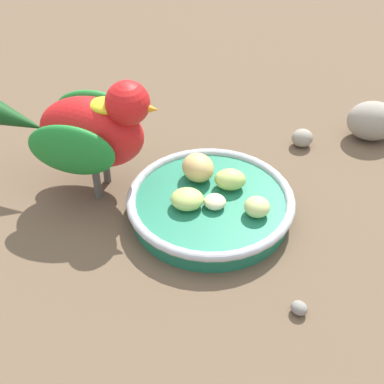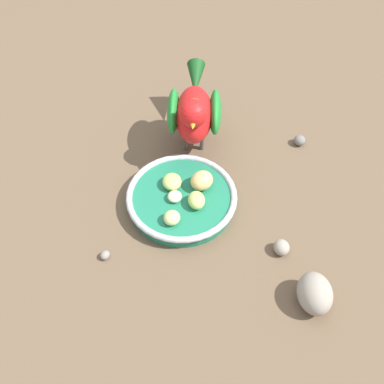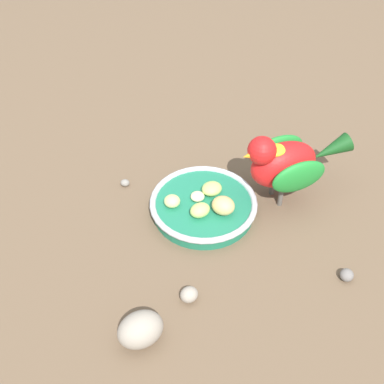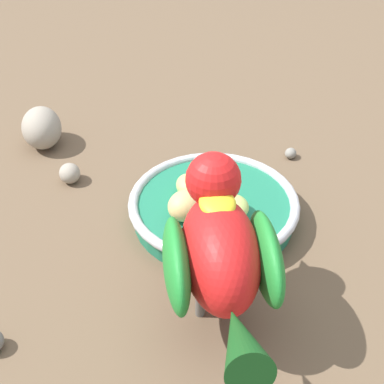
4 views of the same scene
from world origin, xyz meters
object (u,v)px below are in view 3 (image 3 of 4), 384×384
pebble_1 (125,183)px  pebble_2 (347,275)px  apple_piece_0 (223,206)px  apple_piece_2 (172,201)px  parrot (286,162)px  pebble_0 (189,295)px  apple_piece_4 (198,196)px  apple_piece_1 (200,210)px  rock_large (140,329)px  apple_piece_3 (212,189)px  feeding_bowl (204,205)px

pebble_1 → pebble_2: pebble_2 is taller
apple_piece_0 → apple_piece_2: size_ratio=1.42×
parrot → pebble_0: size_ratio=7.57×
apple_piece_4 → pebble_1: (-0.09, 0.12, -0.02)m
apple_piece_1 → rock_large: 0.24m
pebble_0 → pebble_1: size_ratio=1.68×
apple_piece_4 → apple_piece_3: bearing=3.0°
apple_piece_0 → pebble_0: size_ratio=1.42×
pebble_1 → pebble_2: (0.21, -0.37, 0.00)m
apple_piece_4 → pebble_1: bearing=125.5°
rock_large → pebble_0: rock_large is taller
parrot → pebble_0: bearing=32.0°
feeding_bowl → parrot: size_ratio=0.89×
apple_piece_2 → apple_piece_4: size_ratio=1.14×
apple_piece_3 → rock_large: (-0.23, -0.19, -0.01)m
apple_piece_1 → apple_piece_3: 0.06m
feeding_bowl → pebble_1: (-0.09, 0.13, -0.01)m
parrot → rock_large: (-0.35, -0.13, -0.06)m
apple_piece_3 → apple_piece_2: bearing=174.4°
apple_piece_1 → apple_piece_4: apple_piece_1 is taller
apple_piece_4 → pebble_0: bearing=-124.3°
rock_large → apple_piece_3: bearing=38.9°
apple_piece_3 → apple_piece_1: bearing=-141.7°
apple_piece_3 → pebble_0: (-0.14, -0.16, -0.02)m
apple_piece_1 → pebble_2: 0.26m
apple_piece_3 → pebble_1: apple_piece_3 is taller
apple_piece_3 → apple_piece_4: size_ratio=1.47×
feeding_bowl → apple_piece_2: bearing=157.7°
apple_piece_2 → parrot: bearing=-17.4°
apple_piece_1 → pebble_1: apple_piece_1 is taller
rock_large → pebble_2: bearing=-11.3°
parrot → apple_piece_3: bearing=-15.6°
feeding_bowl → pebble_2: bearing=-63.8°
pebble_1 → feeding_bowl: bearing=-55.3°
apple_piece_3 → pebble_0: apple_piece_3 is taller
pebble_0 → pebble_2: (0.23, -0.09, -0.00)m
apple_piece_1 → apple_piece_3: bearing=38.3°
parrot → pebble_2: (-0.02, -0.20, -0.08)m
apple_piece_3 → parrot: size_ratio=0.17×
apple_piece_3 → parrot: 0.14m
apple_piece_4 → feeding_bowl: bearing=-64.2°
apple_piece_1 → apple_piece_2: 0.05m
apple_piece_0 → pebble_0: (-0.13, -0.11, -0.03)m
apple_piece_0 → pebble_1: 0.20m
feeding_bowl → apple_piece_4: (-0.01, 0.01, 0.01)m
pebble_0 → apple_piece_0: bearing=40.3°
rock_large → pebble_0: bearing=15.4°
feeding_bowl → apple_piece_1: bearing=-133.7°
rock_large → pebble_2: rock_large is taller
apple_piece_4 → apple_piece_1: bearing=-114.5°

